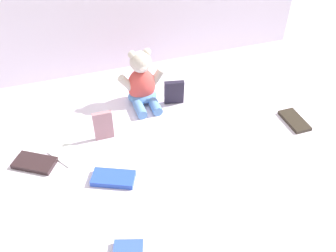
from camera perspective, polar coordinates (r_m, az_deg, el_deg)
name	(u,v)px	position (r m, az deg, el deg)	size (l,w,h in m)	color
ground_plane	(161,129)	(1.41, -1.10, -0.53)	(3.20, 3.20, 0.00)	silver
backdrop_drape	(125,5)	(1.67, -6.69, 18.09)	(1.67, 0.03, 0.59)	silver
teddy_bear	(142,84)	(1.50, -4.04, 6.50)	(0.19, 0.17, 0.23)	#D84C47
book_case_0	(66,153)	(1.36, -15.37, -4.08)	(0.08, 0.12, 0.01)	white
book_case_2	(113,178)	(1.24, -8.42, -7.97)	(0.07, 0.14, 0.02)	blue
book_case_3	(103,126)	(1.35, -9.94, 0.05)	(0.07, 0.01, 0.12)	#A7757F
book_case_4	(35,163)	(1.35, -19.85, -5.35)	(0.08, 0.14, 0.02)	#2D1D1F
book_case_5	(174,92)	(1.51, 0.93, 5.20)	(0.08, 0.02, 0.11)	#201C2D
book_case_6	(294,121)	(1.52, 18.89, 0.80)	(0.07, 0.14, 0.01)	#2D261D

